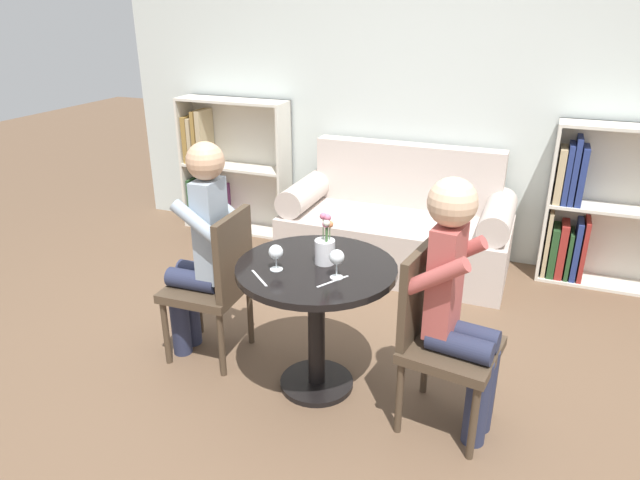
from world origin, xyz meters
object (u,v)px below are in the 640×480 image
(bookshelf_right, at_px, (599,212))
(person_left, at_px, (201,248))
(chair_right, at_px, (438,333))
(couch, at_px, (397,228))
(wine_glass_right, at_px, (337,258))
(bookshelf_left, at_px, (224,170))
(person_right, at_px, (459,302))
(wine_glass_left, at_px, (276,253))
(flower_vase, at_px, (325,247))
(chair_left, at_px, (217,280))

(bookshelf_right, bearing_deg, person_left, -138.51)
(bookshelf_right, distance_m, chair_right, 2.13)
(couch, bearing_deg, bookshelf_right, 10.85)
(chair_right, bearing_deg, person_left, 94.27)
(person_left, height_order, wine_glass_right, person_left)
(bookshelf_left, distance_m, bookshelf_right, 3.11)
(person_left, distance_m, person_right, 1.44)
(wine_glass_left, xyz_separation_m, flower_vase, (0.20, 0.16, -0.00))
(bookshelf_right, distance_m, flower_vase, 2.37)
(wine_glass_right, bearing_deg, person_right, 3.57)
(person_right, bearing_deg, bookshelf_right, -10.96)
(couch, height_order, flower_vase, flower_vase)
(bookshelf_left, bearing_deg, wine_glass_left, -53.56)
(bookshelf_left, xyz_separation_m, person_left, (0.97, -1.89, 0.15))
(bookshelf_right, xyz_separation_m, person_right, (-0.70, -2.00, 0.14))
(chair_left, bearing_deg, wine_glass_left, 66.86)
(wine_glass_right, distance_m, flower_vase, 0.18)
(bookshelf_left, relative_size, flower_vase, 4.40)
(bookshelf_right, height_order, flower_vase, bookshelf_right)
(chair_left, xyz_separation_m, flower_vase, (0.66, -0.02, 0.32))
(wine_glass_left, height_order, wine_glass_right, wine_glass_right)
(person_left, bearing_deg, flower_vase, 86.86)
(wine_glass_left, bearing_deg, bookshelf_left, 126.44)
(wine_glass_right, bearing_deg, couch, 94.54)
(bookshelf_right, height_order, chair_right, bookshelf_right)
(bookshelf_right, relative_size, chair_left, 1.31)
(couch, height_order, chair_left, couch)
(chair_left, distance_m, wine_glass_right, 0.86)
(bookshelf_right, xyz_separation_m, chair_right, (-0.78, -1.98, -0.05))
(bookshelf_left, bearing_deg, person_left, -62.79)
(bookshelf_left, distance_m, person_left, 2.13)
(bookshelf_right, height_order, wine_glass_left, bookshelf_right)
(person_left, xyz_separation_m, person_right, (1.44, -0.12, 0.01))
(bookshelf_right, bearing_deg, couch, -169.15)
(chair_left, height_order, person_left, person_left)
(person_right, distance_m, wine_glass_left, 0.89)
(couch, relative_size, bookshelf_left, 1.45)
(flower_vase, bearing_deg, bookshelf_right, 53.93)
(bookshelf_left, height_order, chair_right, bookshelf_left)
(wine_glass_left, bearing_deg, bookshelf_right, 52.53)
(chair_right, relative_size, wine_glass_left, 6.86)
(chair_right, bearing_deg, wine_glass_left, 104.08)
(chair_right, xyz_separation_m, wine_glass_right, (-0.49, -0.06, 0.33))
(couch, bearing_deg, person_left, -113.99)
(person_left, relative_size, person_right, 1.02)
(person_left, bearing_deg, couch, 154.08)
(couch, bearing_deg, flower_vase, -88.99)
(bookshelf_left, xyz_separation_m, bookshelf_right, (3.11, 0.00, 0.01))
(person_left, relative_size, flower_vase, 4.78)
(person_left, bearing_deg, bookshelf_left, -154.72)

